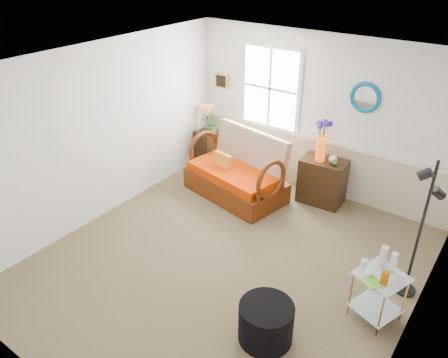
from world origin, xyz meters
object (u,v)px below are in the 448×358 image
Objects in this scene: lamp_stand at (207,148)px; cabinet at (322,181)px; side_table at (377,297)px; floor_lamp at (420,231)px; ottoman at (266,322)px; loveseat at (236,167)px.

cabinet reaches higher than lamp_stand.
side_table is at bearing -26.57° from lamp_stand.
floor_lamp is at bearing 75.25° from side_table.
lamp_stand reaches higher than ottoman.
loveseat is 1.41m from cabinet.
loveseat is 2.44× the size of lamp_stand.
loveseat is 3.09m from floor_lamp.
floor_lamp is (2.99, -0.67, 0.36)m from loveseat.
cabinet reaches higher than side_table.
loveseat is at bearing 130.79° from ottoman.
lamp_stand is (-1.09, 0.65, -0.20)m from loveseat.
lamp_stand is 4.33m from floor_lamp.
lamp_stand is 4.25m from ottoman.
floor_lamp is (4.08, -1.32, 0.56)m from lamp_stand.
cabinet is at bearing 37.85° from loveseat.
ottoman is (1.98, -2.29, -0.30)m from loveseat.
ottoman is at bearing -136.73° from floor_lamp.
loveseat is 0.91× the size of floor_lamp.
ottoman is at bearing -130.57° from side_table.
cabinet is at bearing 128.91° from side_table.
floor_lamp reaches higher than side_table.
lamp_stand is 1.12× the size of ottoman.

